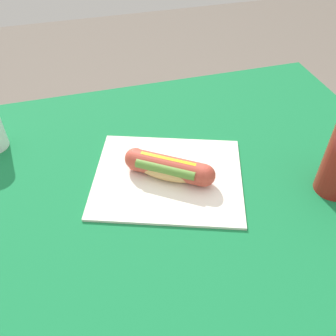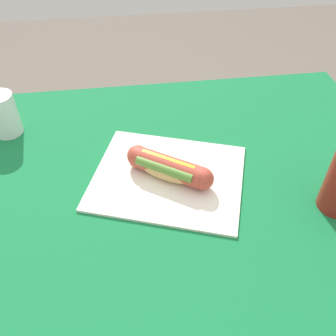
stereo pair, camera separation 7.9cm
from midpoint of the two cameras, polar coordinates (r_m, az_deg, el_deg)
dining_table at (r=0.88m, az=-6.00°, el=-9.71°), size 1.23×0.85×0.76m
paper_wrapper at (r=0.81m, az=-2.79°, el=-1.53°), size 0.39×0.36×0.01m
hot_dog at (r=0.79m, az=-2.89°, el=-0.09°), size 0.18×0.14×0.05m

